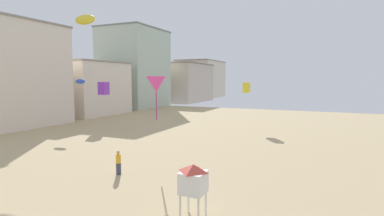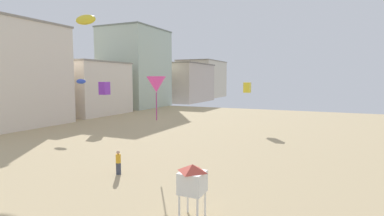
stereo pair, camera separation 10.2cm
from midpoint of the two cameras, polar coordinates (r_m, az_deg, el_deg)
boardwalk_hotel_mid at (r=58.34m, az=-20.12°, el=3.67°), size 12.17×13.01×9.69m
boardwalk_hotel_far at (r=70.65m, az=-11.12°, el=7.56°), size 11.79×14.58×18.06m
boardwalk_hotel_distant at (r=87.68m, az=-3.51°, el=4.94°), size 18.16×18.96×11.02m
boardwalk_hotel_furthest at (r=106.78m, az=1.77°, el=5.61°), size 12.44×19.49×13.09m
kite_flyer at (r=20.74m, az=-14.22°, el=-9.97°), size 0.34×0.34×1.64m
lifeguard_stand at (r=13.86m, az=0.03°, el=-13.68°), size 1.10×1.10×2.55m
kite_magenta_delta at (r=22.54m, az=-7.09°, el=4.55°), size 1.48×1.48×3.37m
kite_yellow_box at (r=39.86m, az=10.45°, el=3.93°), size 0.86×0.86×1.36m
kite_blue_parafoil at (r=39.33m, az=-20.92°, el=4.84°), size 1.52×0.42×0.59m
kite_yellow_parafoil at (r=36.36m, az=-20.13°, el=15.79°), size 2.83×0.79×1.10m
kite_purple_box at (r=42.07m, az=-16.82°, el=3.68°), size 1.11×1.11×1.75m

